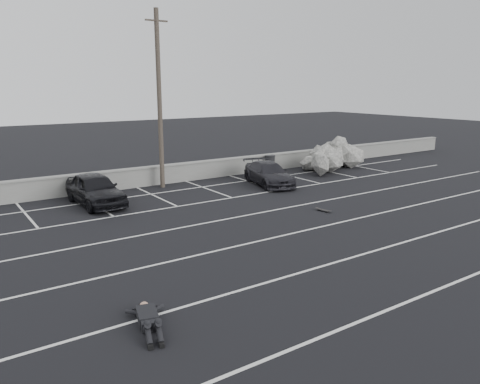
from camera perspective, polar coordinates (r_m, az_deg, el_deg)
ground at (r=15.87m, az=14.22°, el=-7.54°), size 120.00×120.00×0.00m
seawall at (r=26.72m, az=-8.68°, el=2.26°), size 50.00×0.45×1.06m
stall_lines at (r=18.84m, az=4.00°, el=-3.87°), size 36.00×20.05×0.01m
car_left at (r=22.60m, az=-17.25°, el=0.34°), size 1.92×4.39×1.47m
car_right at (r=26.01m, az=3.52°, el=2.25°), size 2.72×4.57×1.24m
utility_pole at (r=25.23m, az=-9.79°, el=11.00°), size 1.23×0.25×9.20m
trash_bin at (r=29.99m, az=3.66°, el=3.52°), size 0.80×0.80×1.06m
riprap_pile at (r=31.11m, az=11.12°, el=3.73°), size 6.62×4.57×1.54m
person at (r=11.55m, az=-11.26°, el=-14.08°), size 2.20×2.95×0.49m
skateboard at (r=20.89m, az=10.12°, el=-2.18°), size 0.26×0.68×0.08m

